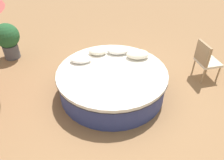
# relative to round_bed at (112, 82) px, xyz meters

# --- Properties ---
(ground_plane) EXTENTS (16.00, 16.00, 0.00)m
(ground_plane) POSITION_rel_round_bed_xyz_m (0.00, 0.00, -0.31)
(ground_plane) COLOR olive
(round_bed) EXTENTS (2.47, 2.47, 0.61)m
(round_bed) POSITION_rel_round_bed_xyz_m (0.00, 0.00, 0.00)
(round_bed) COLOR navy
(round_bed) RESTS_ON ground_plane
(throw_pillow_0) EXTENTS (0.54, 0.37, 0.19)m
(throw_pillow_0) POSITION_rel_round_bed_xyz_m (-0.63, -0.55, 0.39)
(throw_pillow_0) COLOR beige
(throw_pillow_0) RESTS_ON round_bed
(throw_pillow_1) EXTENTS (0.55, 0.32, 0.17)m
(throw_pillow_1) POSITION_rel_round_bed_xyz_m (-0.17, -0.77, 0.38)
(throw_pillow_1) COLOR white
(throw_pillow_1) RESTS_ON round_bed
(throw_pillow_2) EXTENTS (0.44, 0.33, 0.17)m
(throw_pillow_2) POSITION_rel_round_bed_xyz_m (0.33, -0.75, 0.38)
(throw_pillow_2) COLOR beige
(throw_pillow_2) RESTS_ON round_bed
(throw_pillow_3) EXTENTS (0.50, 0.33, 0.15)m
(throw_pillow_3) POSITION_rel_round_bed_xyz_m (0.71, -0.41, 0.37)
(throw_pillow_3) COLOR white
(throw_pillow_3) RESTS_ON round_bed
(patio_chair) EXTENTS (0.60, 0.61, 0.98)m
(patio_chair) POSITION_rel_round_bed_xyz_m (-2.30, -0.53, 0.25)
(patio_chair) COLOR #997A56
(patio_chair) RESTS_ON ground_plane
(planter) EXTENTS (0.68, 0.68, 1.03)m
(planter) POSITION_rel_round_bed_xyz_m (2.86, -1.69, 0.29)
(planter) COLOR #4C4C51
(planter) RESTS_ON ground_plane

